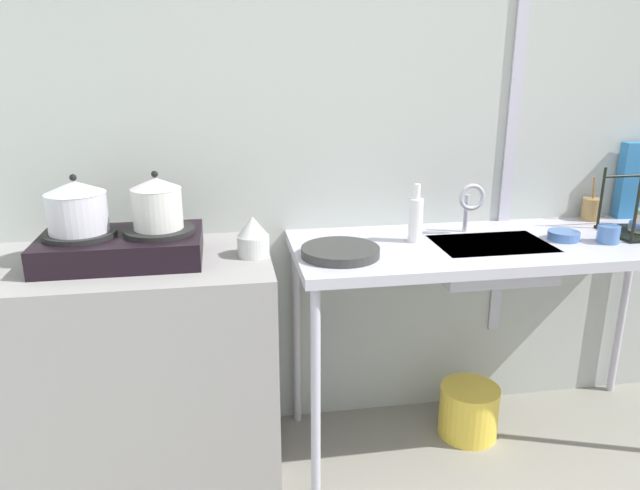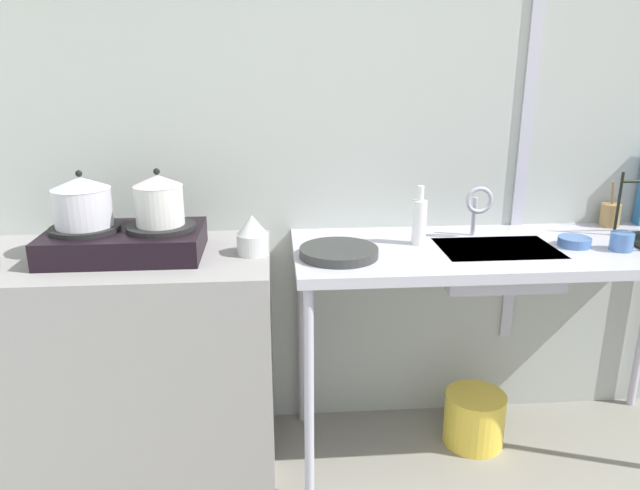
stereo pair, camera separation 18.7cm
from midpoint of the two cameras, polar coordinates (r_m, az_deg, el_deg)
The scene contains 16 objects.
wall_back at distance 2.68m, azimuth 14.83°, elevation 9.16°, with size 4.83×0.10×2.52m, color #ADB3AC.
wall_metal_strip at distance 2.72m, azimuth 21.20°, elevation 11.38°, with size 0.05×0.01×2.02m, color #B6B5C5.
counter_concrete at distance 2.49m, azimuth -16.26°, elevation -11.11°, with size 1.17×0.62×0.92m, color gray.
counter_sink at distance 2.49m, azimuth 19.66°, elevation -1.54°, with size 1.70×0.62×0.92m.
stove at distance 2.29m, azimuth -16.04°, elevation 0.33°, with size 0.57×0.35×0.12m.
pot_on_left_burner at distance 2.28m, azimuth -19.72°, elevation 3.93°, with size 0.21×0.21×0.21m.
pot_on_right_burner at distance 2.22m, azimuth -12.91°, elevation 4.24°, with size 0.18×0.18×0.21m.
percolator at distance 2.21m, azimuth -4.10°, elevation 0.91°, with size 0.12×0.12×0.15m.
sink_basin at distance 2.45m, azimuth 18.66°, elevation -1.81°, with size 0.45×0.30×0.14m, color #B6B5C5.
faucet at distance 2.51m, azimuth 17.04°, elevation 3.78°, with size 0.11×0.07×0.22m.
frying_pan at distance 2.20m, azimuth 4.26°, elevation -0.72°, with size 0.29×0.29×0.03m, color #303230.
cup_by_rack at distance 2.58m, azimuth 28.87°, elevation 0.27°, with size 0.09×0.09×0.07m, color #4A72B1.
small_bowl_on_drainboard at distance 2.56m, azimuth 25.19°, elevation 0.26°, with size 0.13×0.13×0.04m, color #476DAD.
bottle_by_sink at distance 2.37m, azimuth 11.76°, elevation 2.27°, with size 0.06×0.06×0.23m.
utensil_jar at distance 2.93m, azimuth 27.77°, elevation 2.56°, with size 0.08×0.08×0.20m.
bucket_on_floor at distance 2.81m, azimuth 16.52°, elevation -15.71°, with size 0.26×0.26×0.23m, color yellow.
Camera 2 is at (-0.79, -0.66, 1.62)m, focal length 33.32 mm.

